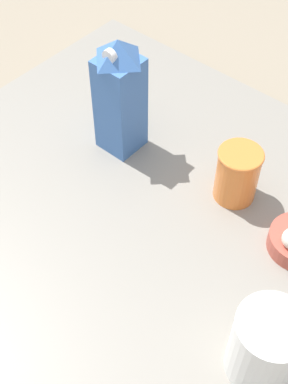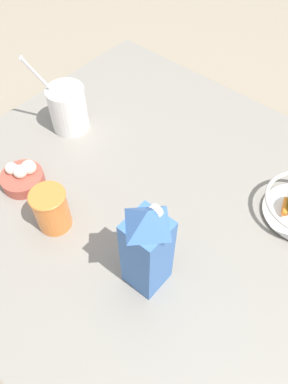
{
  "view_description": "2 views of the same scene",
  "coord_description": "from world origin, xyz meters",
  "px_view_note": "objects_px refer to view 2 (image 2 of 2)",
  "views": [
    {
      "loc": [
        0.39,
        -0.41,
        0.82
      ],
      "look_at": [
        -0.02,
        0.07,
        0.08
      ],
      "focal_mm": 50.0,
      "sensor_mm": 36.0,
      "label": 1
    },
    {
      "loc": [
        -0.39,
        0.44,
        0.79
      ],
      "look_at": [
        -0.04,
        0.03,
        0.08
      ],
      "focal_mm": 35.0,
      "sensor_mm": 36.0,
      "label": 2
    }
  ],
  "objects_px": {
    "garlic_bowl": "(22,177)",
    "yogurt_tub": "(68,107)",
    "drinking_cup": "(51,209)",
    "milk_carton": "(147,248)"
  },
  "relations": [
    {
      "from": "garlic_bowl",
      "to": "yogurt_tub",
      "type": "bearing_deg",
      "value": -73.93
    },
    {
      "from": "drinking_cup",
      "to": "garlic_bowl",
      "type": "bearing_deg",
      "value": -10.78
    },
    {
      "from": "drinking_cup",
      "to": "garlic_bowl",
      "type": "height_order",
      "value": "drinking_cup"
    },
    {
      "from": "drinking_cup",
      "to": "yogurt_tub",
      "type": "bearing_deg",
      "value": -49.02
    },
    {
      "from": "milk_carton",
      "to": "drinking_cup",
      "type": "bearing_deg",
      "value": 8.24
    },
    {
      "from": "milk_carton",
      "to": "yogurt_tub",
      "type": "relative_size",
      "value": 1.07
    },
    {
      "from": "milk_carton",
      "to": "garlic_bowl",
      "type": "bearing_deg",
      "value": 0.99
    },
    {
      "from": "milk_carton",
      "to": "garlic_bowl",
      "type": "distance_m",
      "value": 0.43
    },
    {
      "from": "yogurt_tub",
      "to": "garlic_bowl",
      "type": "bearing_deg",
      "value": 106.07
    },
    {
      "from": "milk_carton",
      "to": "drinking_cup",
      "type": "distance_m",
      "value": 0.27
    }
  ]
}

